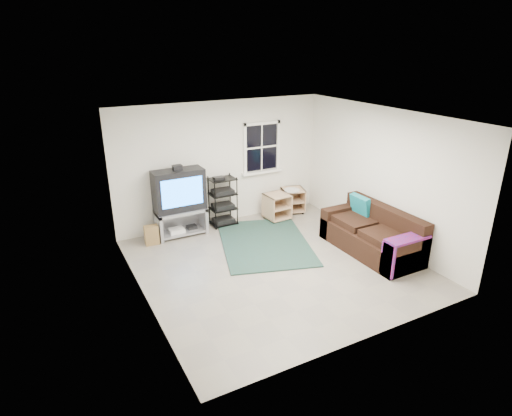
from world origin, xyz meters
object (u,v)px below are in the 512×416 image
side_table_left (276,206)px  sofa (373,235)px  side_table_right (292,198)px  av_rack (223,204)px  tv_unit (179,197)px

side_table_left → sofa: size_ratio=0.29×
side_table_left → side_table_right: bearing=21.1°
sofa → av_rack: bearing=128.4°
tv_unit → sofa: tv_unit is taller
tv_unit → av_rack: (0.97, 0.06, -0.34)m
tv_unit → side_table_right: tv_unit is taller
tv_unit → side_table_right: 2.73m
av_rack → tv_unit: bearing=-176.7°
sofa → tv_unit: bearing=140.5°
side_table_left → sofa: bearing=-70.5°
tv_unit → side_table_left: bearing=-5.0°
tv_unit → sofa: (2.92, -2.40, -0.48)m
side_table_left → sofa: (0.79, -2.21, 0.01)m
tv_unit → av_rack: tv_unit is taller
side_table_right → sofa: 2.44m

